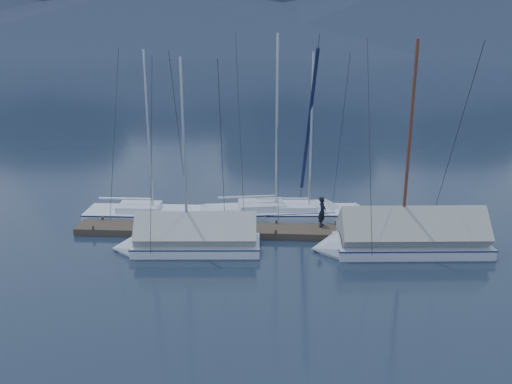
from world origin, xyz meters
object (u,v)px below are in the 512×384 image
(sailboat_open_mid, at_px, (286,213))
(sailboat_covered_near, at_px, (398,240))
(sailboat_covered_far, at_px, (185,241))
(sailboat_open_left, at_px, (163,215))
(person, at_px, (322,212))
(sailboat_open_right, at_px, (318,214))

(sailboat_open_mid, distance_m, sailboat_covered_near, 6.87)
(sailboat_covered_far, bearing_deg, sailboat_covered_near, 3.28)
(sailboat_open_left, bearing_deg, person, -10.81)
(sailboat_open_right, bearing_deg, sailboat_covered_near, -52.61)
(sailboat_open_left, bearing_deg, sailboat_open_right, 4.79)
(sailboat_covered_near, bearing_deg, person, 147.43)
(sailboat_open_mid, bearing_deg, sailboat_covered_near, -41.45)
(sailboat_covered_near, bearing_deg, sailboat_covered_far, -176.72)
(sailboat_covered_far, bearing_deg, sailboat_open_left, 115.17)
(sailboat_open_mid, height_order, sailboat_covered_far, sailboat_open_mid)
(sailboat_open_right, bearing_deg, sailboat_open_left, -175.21)
(sailboat_covered_near, xyz_separation_m, sailboat_covered_far, (-9.76, -0.56, -0.05))
(person, bearing_deg, sailboat_covered_near, -105.73)
(sailboat_open_mid, height_order, person, sailboat_open_mid)
(sailboat_covered_far, height_order, person, sailboat_covered_far)
(person, bearing_deg, sailboat_covered_far, 129.61)
(sailboat_open_right, bearing_deg, sailboat_covered_far, -141.78)
(sailboat_open_left, bearing_deg, sailboat_covered_near, -17.64)
(sailboat_covered_near, relative_size, person, 6.80)
(sailboat_open_mid, distance_m, sailboat_covered_far, 6.89)
(sailboat_open_right, bearing_deg, sailboat_open_mid, 176.98)
(sailboat_open_mid, distance_m, person, 3.14)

